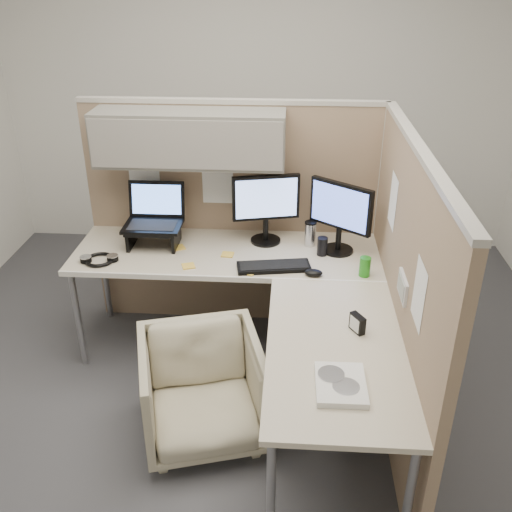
# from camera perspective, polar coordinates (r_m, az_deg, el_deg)

# --- Properties ---
(ground) EXTENTS (4.50, 4.50, 0.00)m
(ground) POSITION_cam_1_polar(r_m,az_deg,el_deg) (3.66, -1.87, -13.70)
(ground) COLOR #3C3C42
(ground) RESTS_ON ground
(partition_back) EXTENTS (2.00, 0.36, 1.63)m
(partition_back) POSITION_cam_1_polar(r_m,az_deg,el_deg) (3.84, -4.18, 7.40)
(partition_back) COLOR #967B62
(partition_back) RESTS_ON ground
(partition_right) EXTENTS (0.07, 2.03, 1.63)m
(partition_right) POSITION_cam_1_polar(r_m,az_deg,el_deg) (3.17, 14.23, -3.58)
(partition_right) COLOR #967B62
(partition_right) RESTS_ON ground
(desk) EXTENTS (2.00, 1.98, 0.73)m
(desk) POSITION_cam_1_polar(r_m,az_deg,el_deg) (3.35, 0.28, -3.46)
(desk) COLOR beige
(desk) RESTS_ON ground
(office_chair) EXTENTS (0.79, 0.76, 0.67)m
(office_chair) POSITION_cam_1_polar(r_m,az_deg,el_deg) (3.22, -5.41, -12.77)
(office_chair) COLOR #BBB494
(office_chair) RESTS_ON ground
(monitor_left) EXTENTS (0.44, 0.20, 0.47)m
(monitor_left) POSITION_cam_1_polar(r_m,az_deg,el_deg) (3.72, 1.00, 5.27)
(monitor_left) COLOR black
(monitor_left) RESTS_ON desk
(monitor_right) EXTENTS (0.37, 0.29, 0.47)m
(monitor_right) POSITION_cam_1_polar(r_m,az_deg,el_deg) (3.63, 8.42, 4.37)
(monitor_right) COLOR black
(monitor_right) RESTS_ON desk
(laptop_station) EXTENTS (0.37, 0.32, 0.39)m
(laptop_station) POSITION_cam_1_polar(r_m,az_deg,el_deg) (3.81, -10.16, 3.30)
(laptop_station) COLOR black
(laptop_station) RESTS_ON desk
(keyboard) EXTENTS (0.46, 0.22, 0.02)m
(keyboard) POSITION_cam_1_polar(r_m,az_deg,el_deg) (3.49, 1.78, -1.08)
(keyboard) COLOR black
(keyboard) RESTS_ON desk
(mouse) EXTENTS (0.12, 0.08, 0.04)m
(mouse) POSITION_cam_1_polar(r_m,az_deg,el_deg) (3.42, 5.77, -1.67)
(mouse) COLOR black
(mouse) RESTS_ON desk
(travel_mug) EXTENTS (0.08, 0.08, 0.17)m
(travel_mug) POSITION_cam_1_polar(r_m,az_deg,el_deg) (3.76, 5.44, 2.25)
(travel_mug) COLOR silver
(travel_mug) RESTS_ON desk
(soda_can_green) EXTENTS (0.07, 0.07, 0.12)m
(soda_can_green) POSITION_cam_1_polar(r_m,az_deg,el_deg) (3.45, 10.83, -1.06)
(soda_can_green) COLOR #268C1E
(soda_can_green) RESTS_ON desk
(soda_can_silver) EXTENTS (0.07, 0.07, 0.12)m
(soda_can_silver) POSITION_cam_1_polar(r_m,az_deg,el_deg) (3.65, 6.64, 0.97)
(soda_can_silver) COLOR black
(soda_can_silver) RESTS_ON desk
(sticky_note_c) EXTENTS (0.10, 0.10, 0.01)m
(sticky_note_c) POSITION_cam_1_polar(r_m,az_deg,el_deg) (3.77, -7.74, 0.84)
(sticky_note_c) COLOR gold
(sticky_note_c) RESTS_ON desk
(sticky_note_a) EXTENTS (0.10, 0.10, 0.01)m
(sticky_note_a) POSITION_cam_1_polar(r_m,az_deg,el_deg) (3.54, -6.77, -1.00)
(sticky_note_a) COLOR gold
(sticky_note_a) RESTS_ON desk
(sticky_note_d) EXTENTS (0.08, 0.08, 0.01)m
(sticky_note_d) POSITION_cam_1_polar(r_m,az_deg,el_deg) (3.65, -2.87, 0.15)
(sticky_note_d) COLOR gold
(sticky_note_d) RESTS_ON desk
(sticky_note_b) EXTENTS (0.10, 0.10, 0.01)m
(sticky_note_b) POSITION_cam_1_polar(r_m,az_deg,el_deg) (3.44, -0.66, -1.63)
(sticky_note_b) COLOR gold
(sticky_note_b) RESTS_ON desk
(headphones) EXTENTS (0.23, 0.22, 0.03)m
(headphones) POSITION_cam_1_polar(r_m,az_deg,el_deg) (3.70, -15.39, -0.33)
(headphones) COLOR black
(headphones) RESTS_ON desk
(paper_stack) EXTENTS (0.22, 0.28, 0.03)m
(paper_stack) POSITION_cam_1_polar(r_m,az_deg,el_deg) (2.60, 8.46, -12.58)
(paper_stack) COLOR white
(paper_stack) RESTS_ON desk
(desk_clock) EXTENTS (0.08, 0.10, 0.09)m
(desk_clock) POSITION_cam_1_polar(r_m,az_deg,el_deg) (2.94, 10.09, -6.65)
(desk_clock) COLOR black
(desk_clock) RESTS_ON desk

